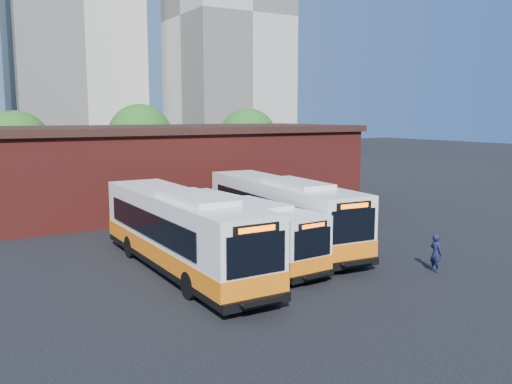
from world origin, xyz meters
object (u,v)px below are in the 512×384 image
bus_midwest (242,231)px  bus_mideast (281,214)px  bus_west (182,235)px  transit_worker (436,253)px

bus_midwest → bus_mideast: bearing=20.4°
bus_west → bus_mideast: bus_west is taller
bus_mideast → transit_worker: (3.17, -8.25, -0.83)m
bus_west → bus_midwest: bus_west is taller
bus_west → bus_midwest: (3.47, 0.55, -0.32)m
bus_west → bus_midwest: 3.53m
bus_midwest → transit_worker: 9.40m
bus_west → bus_midwest: bearing=8.5°
bus_mideast → transit_worker: bus_mideast is taller
bus_mideast → transit_worker: size_ratio=7.87×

